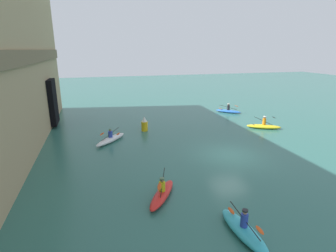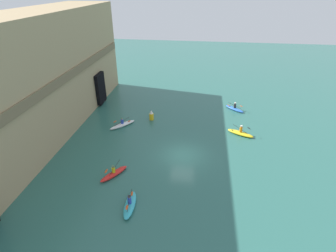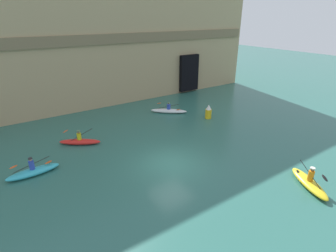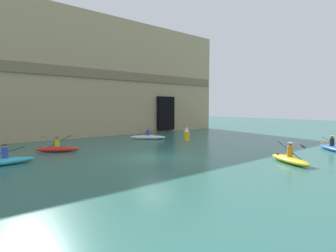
# 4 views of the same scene
# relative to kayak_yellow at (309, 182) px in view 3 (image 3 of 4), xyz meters

# --- Properties ---
(ground_plane) EXTENTS (120.00, 120.00, 0.00)m
(ground_plane) POSITION_rel_kayak_yellow_xyz_m (-5.13, 6.31, -0.24)
(ground_plane) COLOR #2D665B
(cliff_bluff) EXTENTS (40.98, 7.26, 13.21)m
(cliff_bluff) POSITION_rel_kayak_yellow_xyz_m (-5.55, 22.88, 6.35)
(cliff_bluff) COLOR tan
(cliff_bluff) RESTS_ON ground
(kayak_yellow) EXTENTS (2.16, 3.15, 1.21)m
(kayak_yellow) POSITION_rel_kayak_yellow_xyz_m (0.00, 0.00, 0.00)
(kayak_yellow) COLOR yellow
(kayak_yellow) RESTS_ON ground
(kayak_red) EXTENTS (2.91, 2.22, 1.27)m
(kayak_red) POSITION_rel_kayak_yellow_xyz_m (-9.23, 12.38, 0.01)
(kayak_red) COLOR red
(kayak_red) RESTS_ON ground
(kayak_white) EXTENTS (3.14, 2.83, 1.09)m
(kayak_white) POSITION_rel_kayak_yellow_xyz_m (0.07, 14.33, 0.01)
(kayak_white) COLOR white
(kayak_white) RESTS_ON ground
(kayak_cyan) EXTENTS (3.04, 0.99, 1.16)m
(kayak_cyan) POSITION_rel_kayak_yellow_xyz_m (-12.77, 9.88, 0.00)
(kayak_cyan) COLOR #33B2C6
(kayak_cyan) RESTS_ON ground
(marker_buoy) EXTENTS (0.58, 0.58, 1.34)m
(marker_buoy) POSITION_rel_kayak_yellow_xyz_m (2.34, 11.10, 0.39)
(marker_buoy) COLOR yellow
(marker_buoy) RESTS_ON ground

